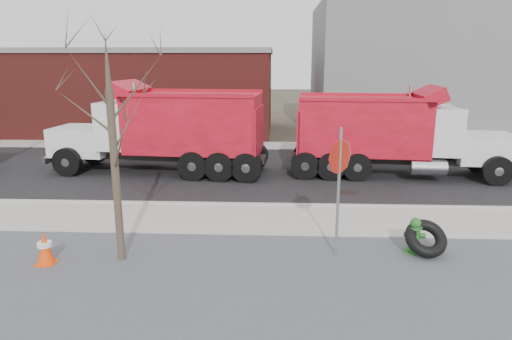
{
  "coord_description": "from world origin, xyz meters",
  "views": [
    {
      "loc": [
        0.44,
        -12.45,
        4.64
      ],
      "look_at": [
        -0.16,
        0.78,
        1.4
      ],
      "focal_mm": 32.0,
      "sensor_mm": 36.0,
      "label": 1
    }
  ],
  "objects_px": {
    "fire_hydrant": "(414,237)",
    "dump_truck_red_a": "(391,131)",
    "truck_tire": "(426,238)",
    "dump_truck_red_b": "(167,128)",
    "stop_sign": "(339,171)"
  },
  "relations": [
    {
      "from": "fire_hydrant",
      "to": "dump_truck_red_a",
      "type": "xyz_separation_m",
      "value": [
        1.18,
        7.72,
        1.4
      ]
    },
    {
      "from": "dump_truck_red_a",
      "to": "truck_tire",
      "type": "bearing_deg",
      "value": -92.4
    },
    {
      "from": "fire_hydrant",
      "to": "dump_truck_red_a",
      "type": "bearing_deg",
      "value": 88.81
    },
    {
      "from": "dump_truck_red_a",
      "to": "dump_truck_red_b",
      "type": "distance_m",
      "value": 9.06
    },
    {
      "from": "truck_tire",
      "to": "fire_hydrant",
      "type": "bearing_deg",
      "value": 150.48
    },
    {
      "from": "truck_tire",
      "to": "stop_sign",
      "type": "xyz_separation_m",
      "value": [
        -2.15,
        -0.12,
        1.66
      ]
    },
    {
      "from": "fire_hydrant",
      "to": "dump_truck_red_b",
      "type": "bearing_deg",
      "value": 142.92
    },
    {
      "from": "fire_hydrant",
      "to": "dump_truck_red_a",
      "type": "distance_m",
      "value": 7.93
    },
    {
      "from": "fire_hydrant",
      "to": "dump_truck_red_a",
      "type": "relative_size",
      "value": 0.1
    },
    {
      "from": "stop_sign",
      "to": "dump_truck_red_b",
      "type": "relative_size",
      "value": 0.35
    },
    {
      "from": "truck_tire",
      "to": "dump_truck_red_a",
      "type": "height_order",
      "value": "dump_truck_red_a"
    },
    {
      "from": "truck_tire",
      "to": "stop_sign",
      "type": "distance_m",
      "value": 2.72
    },
    {
      "from": "fire_hydrant",
      "to": "truck_tire",
      "type": "height_order",
      "value": "fire_hydrant"
    },
    {
      "from": "fire_hydrant",
      "to": "dump_truck_red_a",
      "type": "height_order",
      "value": "dump_truck_red_a"
    },
    {
      "from": "fire_hydrant",
      "to": "truck_tire",
      "type": "bearing_deg",
      "value": -22.02
    }
  ]
}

